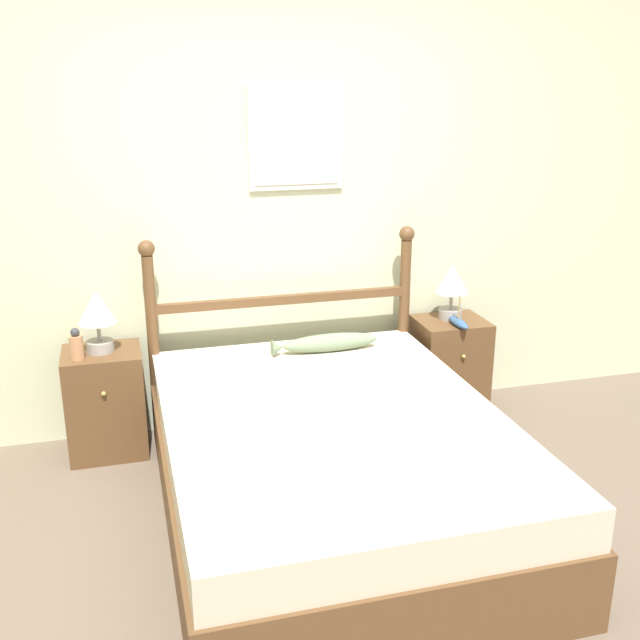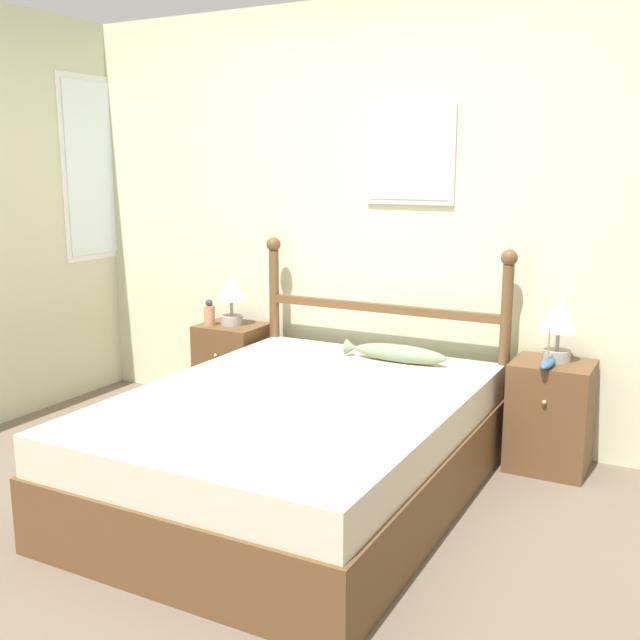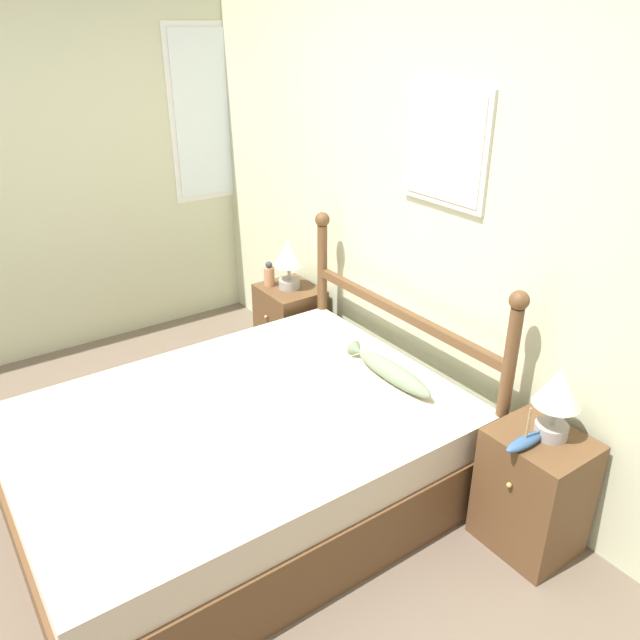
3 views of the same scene
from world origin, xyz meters
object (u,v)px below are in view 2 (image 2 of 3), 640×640
(nightstand_left, at_px, (233,368))
(fish_pillow, at_px, (396,353))
(nightstand_right, at_px, (550,416))
(model_boat, at_px, (548,363))
(bed, at_px, (297,446))
(table_lamp_right, at_px, (559,321))
(table_lamp_left, at_px, (231,292))
(bottle, at_px, (209,314))

(nightstand_left, bearing_deg, fish_pillow, -7.20)
(nightstand_right, bearing_deg, model_boat, -94.86)
(bed, distance_m, table_lamp_right, 1.51)
(table_lamp_right, bearing_deg, model_boat, -96.38)
(table_lamp_right, relative_size, model_boat, 1.48)
(nightstand_right, bearing_deg, table_lamp_left, 180.00)
(bed, height_order, table_lamp_right, table_lamp_right)
(table_lamp_left, relative_size, model_boat, 1.48)
(fish_pillow, bearing_deg, table_lamp_left, 172.80)
(model_boat, bearing_deg, bed, -140.70)
(nightstand_right, distance_m, fish_pillow, 0.88)
(nightstand_left, height_order, table_lamp_left, table_lamp_left)
(fish_pillow, bearing_deg, table_lamp_right, 12.67)
(table_lamp_right, bearing_deg, bed, -136.45)
(nightstand_right, relative_size, fish_pillow, 0.98)
(nightstand_left, distance_m, table_lamp_left, 0.51)
(bottle, bearing_deg, nightstand_right, 2.28)
(nightstand_right, xyz_separation_m, fish_pillow, (-0.83, -0.15, 0.28))
(table_lamp_right, xyz_separation_m, bottle, (-2.15, -0.12, -0.14))
(table_lamp_right, relative_size, fish_pillow, 0.56)
(bed, height_order, bottle, bottle)
(table_lamp_right, distance_m, model_boat, 0.24)
(nightstand_right, distance_m, model_boat, 0.34)
(fish_pillow, bearing_deg, model_boat, 2.70)
(table_lamp_left, xyz_separation_m, table_lamp_right, (2.03, 0.04, 0.00))
(table_lamp_right, bearing_deg, bottle, -176.79)
(bed, bearing_deg, nightstand_left, 137.31)
(model_boat, xyz_separation_m, fish_pillow, (-0.82, -0.04, -0.04))
(bed, height_order, nightstand_left, nightstand_left)
(table_lamp_left, distance_m, fish_pillow, 1.23)
(table_lamp_left, bearing_deg, nightstand_left, -11.76)
(nightstand_right, distance_m, bottle, 2.18)
(bed, bearing_deg, nightstand_right, 42.69)
(nightstand_right, distance_m, table_lamp_right, 0.51)
(nightstand_left, bearing_deg, bottle, -143.37)
(model_boat, bearing_deg, table_lamp_left, 176.78)
(fish_pillow, bearing_deg, bed, -103.52)
(table_lamp_left, height_order, table_lamp_right, same)
(table_lamp_left, xyz_separation_m, bottle, (-0.11, -0.09, -0.14))
(nightstand_right, height_order, model_boat, model_boat)
(bed, relative_size, model_boat, 9.14)
(nightstand_left, relative_size, model_boat, 2.58)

